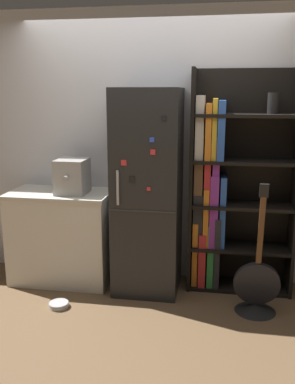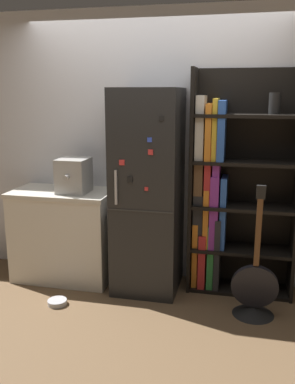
% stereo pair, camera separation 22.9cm
% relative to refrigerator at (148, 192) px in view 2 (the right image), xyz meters
% --- Properties ---
extents(ground_plane, '(16.00, 16.00, 0.00)m').
position_rel_refrigerator_xyz_m(ground_plane, '(0.00, -0.14, -0.94)').
color(ground_plane, brown).
extents(wall_back, '(8.00, 0.05, 2.60)m').
position_rel_refrigerator_xyz_m(wall_back, '(0.00, 0.33, 0.36)').
color(wall_back, silver).
rests_on(wall_back, ground_plane).
extents(refrigerator, '(0.59, 0.64, 1.87)m').
position_rel_refrigerator_xyz_m(refrigerator, '(0.00, 0.00, 0.00)').
color(refrigerator, black).
rests_on(refrigerator, ground_plane).
extents(bookshelf, '(0.95, 0.37, 2.04)m').
position_rel_refrigerator_xyz_m(bookshelf, '(0.71, 0.16, -0.01)').
color(bookshelf, black).
rests_on(bookshelf, ground_plane).
extents(kitchen_counter, '(0.98, 0.57, 0.90)m').
position_rel_refrigerator_xyz_m(kitchen_counter, '(-0.86, 0.03, -0.49)').
color(kitchen_counter, silver).
rests_on(kitchen_counter, ground_plane).
extents(espresso_machine, '(0.28, 0.36, 0.32)m').
position_rel_refrigerator_xyz_m(espresso_machine, '(-0.72, -0.01, 0.13)').
color(espresso_machine, '#A5A39E').
rests_on(espresso_machine, kitchen_counter).
extents(guitar, '(0.39, 0.35, 1.14)m').
position_rel_refrigerator_xyz_m(guitar, '(0.99, -0.33, -0.77)').
color(guitar, black).
rests_on(guitar, ground_plane).
extents(pet_bowl, '(0.17, 0.17, 0.05)m').
position_rel_refrigerator_xyz_m(pet_bowl, '(-0.70, -0.54, -0.91)').
color(pet_bowl, '#B7B7BC').
rests_on(pet_bowl, ground_plane).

